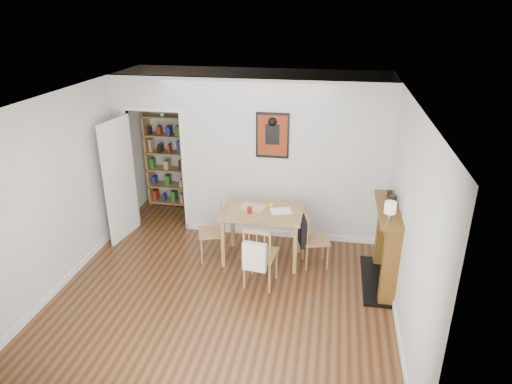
% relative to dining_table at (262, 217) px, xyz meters
% --- Properties ---
extents(ground, '(5.20, 5.20, 0.00)m').
position_rel_dining_table_xyz_m(ground, '(-0.37, -0.57, -0.71)').
color(ground, brown).
rests_on(ground, ground).
extents(room_shell, '(5.20, 5.20, 5.20)m').
position_rel_dining_table_xyz_m(room_shell, '(-0.27, 0.77, 0.59)').
color(room_shell, silver).
rests_on(room_shell, ground).
extents(dining_table, '(1.19, 0.76, 0.81)m').
position_rel_dining_table_xyz_m(dining_table, '(0.00, 0.00, 0.00)').
color(dining_table, olive).
rests_on(dining_table, ground).
extents(chair_left, '(0.54, 0.54, 0.86)m').
position_rel_dining_table_xyz_m(chair_left, '(-0.76, -0.09, -0.28)').
color(chair_left, '#9A7448').
rests_on(chair_left, ground).
extents(chair_right, '(0.53, 0.49, 0.80)m').
position_rel_dining_table_xyz_m(chair_right, '(0.79, -0.02, -0.30)').
color(chair_right, '#9A7448').
rests_on(chair_right, ground).
extents(chair_front, '(0.52, 0.58, 0.93)m').
position_rel_dining_table_xyz_m(chair_front, '(0.08, -0.67, -0.24)').
color(chair_front, '#9A7448').
rests_on(chair_front, ground).
extents(bookshelf, '(0.74, 0.30, 1.77)m').
position_rel_dining_table_xyz_m(bookshelf, '(-2.13, 1.77, 0.16)').
color(bookshelf, olive).
rests_on(bookshelf, ground).
extents(fireplace, '(0.45, 1.25, 1.16)m').
position_rel_dining_table_xyz_m(fireplace, '(1.79, -0.32, -0.10)').
color(fireplace, brown).
rests_on(fireplace, ground).
extents(red_glass, '(0.07, 0.07, 0.09)m').
position_rel_dining_table_xyz_m(red_glass, '(-0.17, -0.09, 0.14)').
color(red_glass, maroon).
rests_on(red_glass, dining_table).
extents(orange_fruit, '(0.08, 0.08, 0.08)m').
position_rel_dining_table_xyz_m(orange_fruit, '(0.11, 0.14, 0.14)').
color(orange_fruit, orange).
rests_on(orange_fruit, dining_table).
extents(placemat, '(0.43, 0.36, 0.00)m').
position_rel_dining_table_xyz_m(placemat, '(-0.17, 0.12, 0.10)').
color(placemat, beige).
rests_on(placemat, dining_table).
extents(notebook, '(0.35, 0.30, 0.01)m').
position_rel_dining_table_xyz_m(notebook, '(0.27, 0.04, 0.10)').
color(notebook, white).
rests_on(notebook, dining_table).
extents(mantel_lamp, '(0.15, 0.15, 0.23)m').
position_rel_dining_table_xyz_m(mantel_lamp, '(1.71, -0.68, 0.59)').
color(mantel_lamp, silver).
rests_on(mantel_lamp, fireplace).
extents(ceramic_jar_a, '(0.11, 0.11, 0.13)m').
position_rel_dining_table_xyz_m(ceramic_jar_a, '(1.79, -0.22, 0.51)').
color(ceramic_jar_a, black).
rests_on(ceramic_jar_a, fireplace).
extents(ceramic_jar_b, '(0.08, 0.08, 0.10)m').
position_rel_dining_table_xyz_m(ceramic_jar_b, '(1.78, 0.04, 0.49)').
color(ceramic_jar_b, black).
rests_on(ceramic_jar_b, fireplace).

